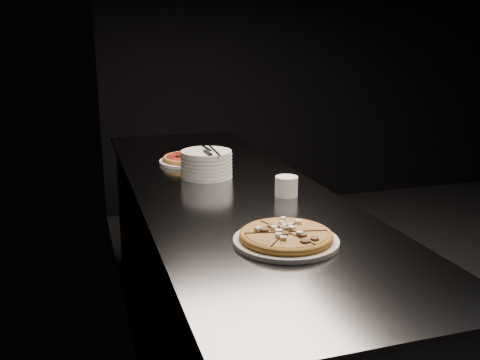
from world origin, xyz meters
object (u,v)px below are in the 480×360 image
object	(u,v)px
pizza_mushroom	(286,237)
pizza_tomato	(191,159)
plate_stack	(206,164)
ramekin	(286,186)
cutlery	(209,151)
counter	(227,288)

from	to	relation	value
pizza_mushroom	pizza_tomato	size ratio (longest dim) A/B	1.07
pizza_tomato	plate_stack	bearing A→B (deg)	-88.34
pizza_tomato	ramekin	bearing A→B (deg)	-70.57
plate_stack	ramekin	bearing A→B (deg)	-59.23
cutlery	ramekin	bearing A→B (deg)	-62.29
plate_stack	cutlery	distance (m)	0.06
pizza_tomato	counter	bearing A→B (deg)	-83.46
pizza_mushroom	plate_stack	world-z (taller)	plate_stack
ramekin	counter	bearing A→B (deg)	130.03
pizza_mushroom	ramekin	world-z (taller)	ramekin
counter	ramekin	xyz separation A→B (m)	(0.18, -0.21, 0.50)
plate_stack	cutlery	bearing A→B (deg)	-62.38
pizza_tomato	plate_stack	xyz separation A→B (m)	(0.01, -0.28, 0.04)
counter	ramekin	distance (m)	0.57
pizza_mushroom	counter	bearing A→B (deg)	89.56
pizza_tomato	plate_stack	world-z (taller)	plate_stack
counter	cutlery	bearing A→B (deg)	103.21
cutlery	ramekin	distance (m)	0.42
counter	pizza_mushroom	world-z (taller)	pizza_mushroom
pizza_mushroom	plate_stack	distance (m)	0.82
plate_stack	pizza_mushroom	bearing A→B (deg)	-87.44
counter	pizza_tomato	bearing A→B (deg)	96.54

